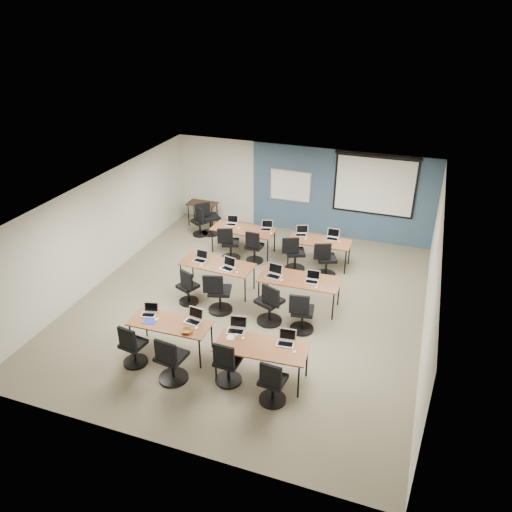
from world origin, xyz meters
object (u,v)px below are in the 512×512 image
at_px(training_table_front_left, 170,324).
at_px(task_chair_6, 270,307).
at_px(laptop_4, 201,258).
at_px(spare_chair_b, 200,224).
at_px(training_table_mid_left, 217,265).
at_px(laptop_0, 150,312).
at_px(laptop_10, 301,233).
at_px(laptop_1, 194,318).
at_px(task_chair_7, 301,315).
at_px(task_chair_2, 227,366).
at_px(training_table_front_right, 261,348).
at_px(task_chair_4, 188,290).
at_px(laptop_9, 266,227).
at_px(training_table_back_left, 243,230).
at_px(laptop_8, 232,222).
at_px(laptop_2, 237,327).
at_px(laptop_11, 333,236).
at_px(spare_chair_a, 209,221).
at_px(task_chair_10, 294,256).
at_px(task_chair_0, 133,349).
at_px(task_chair_1, 171,363).
at_px(task_chair_11, 325,262).
at_px(laptop_3, 286,340).
at_px(training_table_mid_right, 299,280).
at_px(task_chair_9, 254,249).
at_px(whiteboard, 290,186).
at_px(task_chair_5, 218,296).
at_px(utility_table, 202,206).
at_px(task_chair_3, 272,385).
at_px(laptop_5, 228,266).
at_px(projector_screen, 375,182).
at_px(training_table_back_right, 319,242).
at_px(laptop_7, 312,279).
at_px(laptop_6, 274,273).

xyz_separation_m(training_table_front_left, task_chair_6, (1.60, 1.64, -0.24)).
bearing_deg(laptop_4, spare_chair_b, 120.29).
distance_m(training_table_mid_left, laptop_0, 2.52).
bearing_deg(laptop_10, laptop_1, -121.09).
bearing_deg(task_chair_7, task_chair_2, -121.70).
relative_size(training_table_front_right, task_chair_4, 1.84).
distance_m(task_chair_2, laptop_9, 5.56).
relative_size(training_table_back_left, task_chair_7, 1.77).
bearing_deg(laptop_8, laptop_2, -78.15).
height_order(laptop_2, task_chair_7, task_chair_7).
bearing_deg(laptop_10, spare_chair_b, 153.78).
bearing_deg(laptop_11, training_table_front_right, -94.26).
relative_size(training_table_front_right, spare_chair_a, 1.68).
bearing_deg(laptop_4, spare_chair_a, 115.25).
bearing_deg(task_chair_10, task_chair_0, -135.02).
bearing_deg(task_chair_1, training_table_mid_left, 105.48).
xyz_separation_m(task_chair_4, task_chair_11, (2.80, 2.38, 0.03)).
bearing_deg(task_chair_10, spare_chair_b, 137.99).
relative_size(laptop_0, task_chair_10, 0.29).
distance_m(laptop_3, spare_chair_b, 6.73).
bearing_deg(laptop_11, training_table_mid_right, -97.58).
bearing_deg(spare_chair_a, task_chair_7, -88.93).
relative_size(laptop_4, task_chair_9, 0.33).
bearing_deg(whiteboard, laptop_2, -83.19).
bearing_deg(task_chair_5, utility_table, 103.51).
height_order(training_table_front_right, task_chair_10, task_chair_10).
xyz_separation_m(laptop_11, task_chair_11, (0.00, -0.84, -0.37)).
distance_m(training_table_mid_right, training_table_back_left, 3.11).
height_order(task_chair_3, laptop_11, task_chair_3).
distance_m(laptop_8, task_chair_11, 3.08).
distance_m(training_table_mid_right, laptop_5, 1.77).
bearing_deg(whiteboard, task_chair_5, -93.08).
bearing_deg(laptop_2, task_chair_5, 115.26).
xyz_separation_m(projector_screen, laptop_0, (-3.64, -6.54, -1.10)).
distance_m(task_chair_5, task_chair_6, 1.26).
bearing_deg(laptop_1, task_chair_5, 102.26).
height_order(laptop_2, laptop_5, laptop_2).
bearing_deg(task_chair_2, training_table_back_right, 86.32).
bearing_deg(task_chair_4, laptop_7, 38.83).
bearing_deg(laptop_4, task_chair_5, -42.96).
bearing_deg(training_table_back_left, laptop_6, -51.48).
xyz_separation_m(task_chair_5, task_chair_6, (1.26, -0.04, 0.00)).
xyz_separation_m(laptop_7, task_chair_9, (-2.04, 1.70, -0.39)).
relative_size(laptop_10, task_chair_10, 0.32).
bearing_deg(laptop_2, laptop_7, 57.94).
height_order(laptop_0, laptop_7, laptop_7).
distance_m(projector_screen, laptop_9, 3.37).
height_order(laptop_2, laptop_3, laptop_2).
xyz_separation_m(training_table_back_right, task_chair_4, (-2.49, -2.97, -0.29)).
height_order(laptop_0, task_chair_0, task_chair_0).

